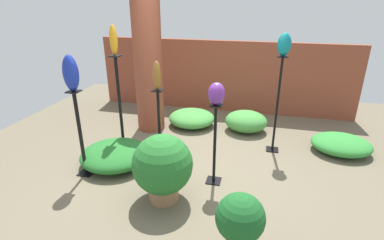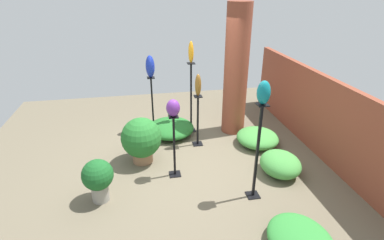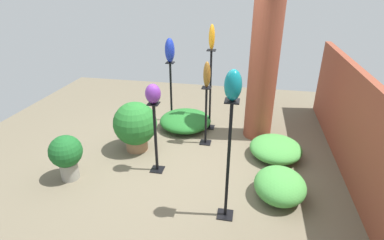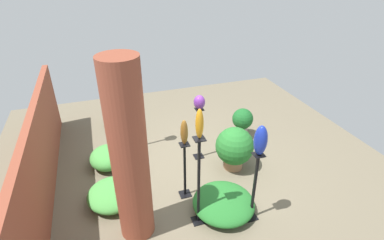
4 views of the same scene
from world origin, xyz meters
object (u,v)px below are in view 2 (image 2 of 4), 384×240
Objects in this scene: art_vase_violet at (173,108)px; potted_plant_mid_left at (98,177)px; art_vase_bronze at (198,85)px; art_vase_teal at (264,93)px; pedestal_violet at (174,149)px; art_vase_amber at (191,52)px; pedestal_bronze at (198,123)px; brick_pillar at (236,71)px; pedestal_cobalt at (153,107)px; pedestal_amber at (191,101)px; art_vase_cobalt at (150,67)px; potted_plant_back_center at (141,139)px; pedestal_teal at (257,156)px.

art_vase_violet is 1.57m from potted_plant_mid_left.
art_vase_teal is at bearing 16.57° from art_vase_bronze.
art_vase_amber is at bearing 160.20° from pedestal_violet.
pedestal_bronze is at bearing 1.75° from art_vase_amber.
art_vase_bronze is at bearing -61.24° from brick_pillar.
pedestal_cobalt is 3.72× the size of art_vase_teal.
art_vase_amber is (-0.00, 0.00, 1.07)m from pedestal_amber.
pedestal_bronze is 2.29× the size of art_vase_cobalt.
brick_pillar is 9.74× the size of art_vase_violet.
potted_plant_mid_left is 1.23m from potted_plant_back_center.
pedestal_bronze is at bearing 1.75° from pedestal_amber.
art_vase_cobalt is at bearing -103.18° from art_vase_amber.
pedestal_amber is 4.67× the size of art_vase_teal.
pedestal_cobalt is 0.80× the size of pedestal_teal.
pedestal_cobalt reaches higher than pedestal_bronze.
art_vase_cobalt is 0.67× the size of potted_plant_mid_left.
art_vase_cobalt is at bearing -134.48° from art_vase_bronze.
art_vase_cobalt is 0.54× the size of potted_plant_back_center.
art_vase_teal is 0.38× the size of potted_plant_back_center.
potted_plant_back_center is (-1.01, 0.69, 0.06)m from potted_plant_mid_left.
brick_pillar is 1.16m from pedestal_amber.
brick_pillar is 2.57× the size of pedestal_bronze.
pedestal_cobalt is 2.52m from potted_plant_mid_left.
brick_pillar is at bearing 125.41° from potted_plant_mid_left.
potted_plant_mid_left is (2.31, -0.99, -0.16)m from pedestal_cobalt.
pedestal_amber is 3.50× the size of art_vase_amber.
potted_plant_back_center is (0.96, -2.09, -0.91)m from brick_pillar.
pedestal_amber is (0.20, 0.84, 0.16)m from pedestal_cobalt.
art_vase_violet is (0.00, 0.00, 0.76)m from pedestal_violet.
pedestal_cobalt is at bearing 14.04° from art_vase_cobalt.
art_vase_cobalt is 1.05× the size of art_vase_amber.
art_vase_violet is at bearing -124.84° from pedestal_teal.
pedestal_violet is 1.05× the size of pedestal_bronze.
pedestal_amber is 5.53× the size of art_vase_violet.
art_vase_violet is 0.63× the size of art_vase_amber.
potted_plant_back_center is (1.30, -0.30, -0.10)m from pedestal_cobalt.
art_vase_violet is 0.85× the size of art_vase_teal.
pedestal_teal reaches higher than potted_plant_back_center.
brick_pillar reaches higher than pedestal_violet.
brick_pillar is at bearing 114.78° from potted_plant_back_center.
pedestal_violet is at bearing -124.84° from art_vase_teal.
potted_plant_back_center is at bearing -45.89° from art_vase_amber.
brick_pillar is 6.18× the size of art_vase_amber.
art_vase_cobalt is (-0.34, -1.79, 0.10)m from brick_pillar.
art_vase_violet is at bearing 7.59° from pedestal_cobalt.
brick_pillar is 1.76× the size of pedestal_teal.
pedestal_teal is at bearing 27.81° from pedestal_cobalt.
pedestal_amber is at bearing -178.25° from pedestal_bronze.
brick_pillar is 8.24× the size of art_vase_teal.
potted_plant_back_center is at bearing -12.80° from art_vase_cobalt.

